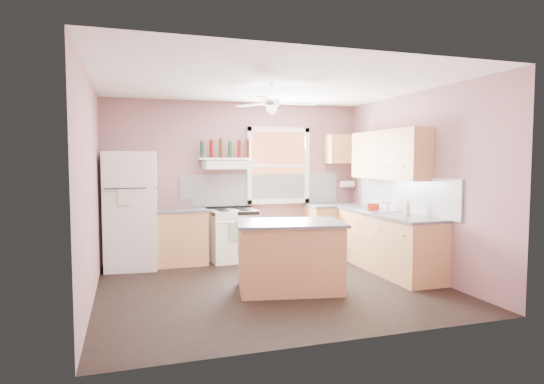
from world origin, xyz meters
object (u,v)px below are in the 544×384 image
object	(u,v)px
toaster	(184,204)
island	(289,257)
cart	(275,242)
refrigerator	(132,210)
stove	(233,235)

from	to	relation	value
toaster	island	bearing A→B (deg)	-53.59
cart	toaster	bearing A→B (deg)	170.11
island	cart	bearing A→B (deg)	88.11
refrigerator	cart	xyz separation A→B (m)	(2.39, 0.09, -0.65)
refrigerator	stove	size ratio (longest dim) A/B	2.13
stove	island	world-z (taller)	same
refrigerator	toaster	bearing A→B (deg)	-0.57
stove	cart	bearing A→B (deg)	-1.61
refrigerator	stove	xyz separation A→B (m)	(1.63, 0.04, -0.48)
island	toaster	bearing A→B (deg)	132.56
stove	cart	world-z (taller)	stove
toaster	island	world-z (taller)	toaster
stove	cart	xyz separation A→B (m)	(0.76, 0.05, -0.16)
cart	stove	bearing A→B (deg)	167.85
cart	island	size ratio (longest dim) A/B	0.41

